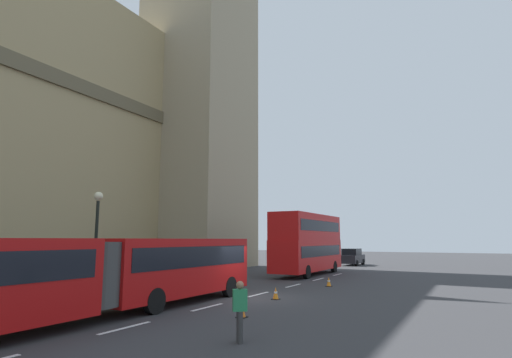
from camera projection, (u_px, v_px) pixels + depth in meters
ground_plane at (247, 297)px, 20.03m from camera, size 160.00×160.00×0.00m
lane_centre_marking at (236, 300)px, 19.10m from camera, size 34.40×0.16×0.01m
articulated_bus at (89, 271)px, 14.39m from camera, size 18.42×2.54×2.90m
double_decker_bus at (308, 241)px, 33.19m from camera, size 10.09×2.54×4.90m
sedan_lead at (352, 257)px, 45.24m from camera, size 4.40×1.86×1.85m
traffic_cone_west at (242, 310)px, 14.89m from camera, size 0.36×0.36×0.58m
traffic_cone_middle at (276, 293)px, 19.38m from camera, size 0.36×0.36×0.58m
traffic_cone_east at (329, 282)px, 24.70m from camera, size 0.36×0.36×0.58m
street_lamp at (96, 236)px, 20.16m from camera, size 0.44×0.44×5.27m
pedestrian_near_cones at (240, 309)px, 11.34m from camera, size 0.44×0.46×1.69m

